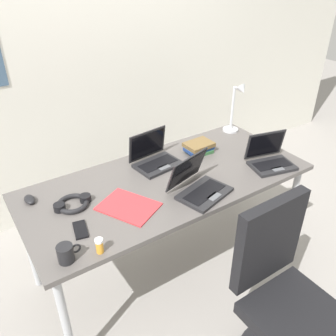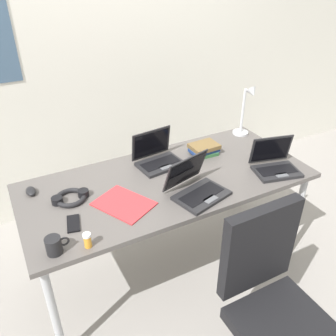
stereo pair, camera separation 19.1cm
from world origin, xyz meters
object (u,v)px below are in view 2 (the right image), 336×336
desk_lamp (246,111)px  laptop_near_lamp (158,158)px  computer_mouse (31,191)px  coffee_mug (54,245)px  laptop_mid_desk (197,188)px  paper_folder_near_lamp (124,204)px  pill_bottle (87,240)px  book_stack (204,149)px  cell_phone (73,223)px  office_chair (273,318)px  headphones (71,197)px  laptop_front_right (275,164)px

desk_lamp → laptop_near_lamp: desk_lamp is taller
computer_mouse → coffee_mug: (0.02, -0.55, 0.03)m
laptop_mid_desk → paper_folder_near_lamp: (-0.41, 0.10, -0.04)m
pill_bottle → book_stack: bearing=27.5°
computer_mouse → coffee_mug: 0.55m
desk_lamp → laptop_mid_desk: bearing=-145.8°
desk_lamp → paper_folder_near_lamp: size_ratio=1.29×
computer_mouse → paper_folder_near_lamp: size_ratio=0.31×
cell_phone → office_chair: 1.11m
paper_folder_near_lamp → computer_mouse: bearing=141.5°
laptop_mid_desk → headphones: (-0.66, 0.29, -0.03)m
office_chair → book_stack: bearing=76.4°
desk_lamp → cell_phone: 1.51m
cell_phone → pill_bottle: bearing=-71.3°
desk_lamp → coffee_mug: desk_lamp is taller
computer_mouse → laptop_mid_desk: bearing=-30.0°
headphones → book_stack: 0.97m
laptop_mid_desk → laptop_near_lamp: bearing=96.1°
office_chair → laptop_front_right: bearing=51.0°
laptop_mid_desk → cell_phone: laptop_mid_desk is taller
laptop_near_lamp → cell_phone: size_ratio=2.31×
cell_phone → coffee_mug: (-0.13, -0.16, 0.04)m
laptop_front_right → paper_folder_near_lamp: laptop_front_right is taller
headphones → pill_bottle: size_ratio=2.71×
desk_lamp → laptop_mid_desk: (-0.73, -0.49, -0.15)m
laptop_front_right → computer_mouse: laptop_front_right is taller
laptop_front_right → office_chair: bearing=-129.0°
computer_mouse → coffee_mug: coffee_mug is taller
laptop_front_right → cell_phone: (-1.29, 0.08, -0.04)m
computer_mouse → paper_folder_near_lamp: 0.56m
laptop_near_lamp → laptop_front_right: size_ratio=0.97×
laptop_mid_desk → office_chair: (0.04, -0.68, -0.39)m
paper_folder_near_lamp → coffee_mug: (-0.42, -0.20, 0.04)m
computer_mouse → headphones: headphones is taller
office_chair → pill_bottle: bearing=143.0°
desk_lamp → paper_folder_near_lamp: (-1.14, -0.39, -0.19)m
book_stack → laptop_mid_desk: bearing=-127.9°
laptop_front_right → pill_bottle: size_ratio=4.10×
headphones → book_stack: size_ratio=1.06×
computer_mouse → paper_folder_near_lamp: computer_mouse is taller
headphones → coffee_mug: bearing=-114.3°
headphones → computer_mouse: bearing=138.5°
headphones → paper_folder_near_lamp: size_ratio=0.69×
computer_mouse → desk_lamp: bearing=-0.5°
computer_mouse → pill_bottle: pill_bottle is taller
pill_bottle → book_stack: (0.99, 0.51, -0.00)m
desk_lamp → laptop_near_lamp: size_ratio=1.28×
laptop_front_right → laptop_near_lamp: bearing=145.8°
desk_lamp → office_chair: (-0.68, -1.17, -0.54)m
laptop_near_lamp → paper_folder_near_lamp: laptop_near_lamp is taller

